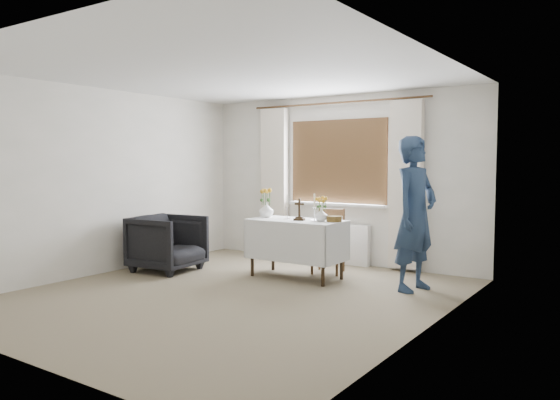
% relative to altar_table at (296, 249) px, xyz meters
% --- Properties ---
extents(ground, '(5.00, 5.00, 0.00)m').
position_rel_altar_table_xyz_m(ground, '(-0.08, -1.21, -0.38)').
color(ground, gray).
rests_on(ground, ground).
extents(altar_table, '(1.24, 0.64, 0.76)m').
position_rel_altar_table_xyz_m(altar_table, '(0.00, 0.00, 0.00)').
color(altar_table, white).
rests_on(altar_table, ground).
extents(wooden_chair, '(0.49, 0.49, 0.87)m').
position_rel_altar_table_xyz_m(wooden_chair, '(0.19, 0.50, 0.06)').
color(wooden_chair, '#52301C').
rests_on(wooden_chair, ground).
extents(armchair, '(0.93, 0.91, 0.78)m').
position_rel_altar_table_xyz_m(armchair, '(-1.72, -0.63, 0.01)').
color(armchair, black).
rests_on(armchair, ground).
extents(person, '(0.57, 0.74, 1.82)m').
position_rel_altar_table_xyz_m(person, '(1.53, 0.20, 0.53)').
color(person, navy).
rests_on(person, ground).
extents(radiator, '(1.10, 0.10, 0.60)m').
position_rel_altar_table_xyz_m(radiator, '(-0.08, 1.21, -0.08)').
color(radiator, white).
rests_on(radiator, ground).
extents(wooden_cross, '(0.15, 0.13, 0.28)m').
position_rel_altar_table_xyz_m(wooden_cross, '(0.07, -0.04, 0.52)').
color(wooden_cross, black).
rests_on(wooden_cross, altar_table).
extents(candlestick_left, '(0.12, 0.12, 0.31)m').
position_rel_altar_table_xyz_m(candlestick_left, '(-0.16, 0.02, 0.54)').
color(candlestick_left, silver).
rests_on(candlestick_left, altar_table).
extents(candlestick_right, '(0.13, 0.13, 0.35)m').
position_rel_altar_table_xyz_m(candlestick_right, '(0.25, 0.03, 0.55)').
color(candlestick_right, silver).
rests_on(candlestick_right, altar_table).
extents(flower_vase_left, '(0.25, 0.25, 0.20)m').
position_rel_altar_table_xyz_m(flower_vase_left, '(-0.51, 0.04, 0.48)').
color(flower_vase_left, white).
rests_on(flower_vase_left, altar_table).
extents(flower_vase_right, '(0.19, 0.19, 0.17)m').
position_rel_altar_table_xyz_m(flower_vase_right, '(0.36, 0.02, 0.46)').
color(flower_vase_right, white).
rests_on(flower_vase_right, altar_table).
extents(wicker_basket, '(0.20, 0.20, 0.07)m').
position_rel_altar_table_xyz_m(wicker_basket, '(0.51, 0.08, 0.42)').
color(wicker_basket, brown).
rests_on(wicker_basket, altar_table).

